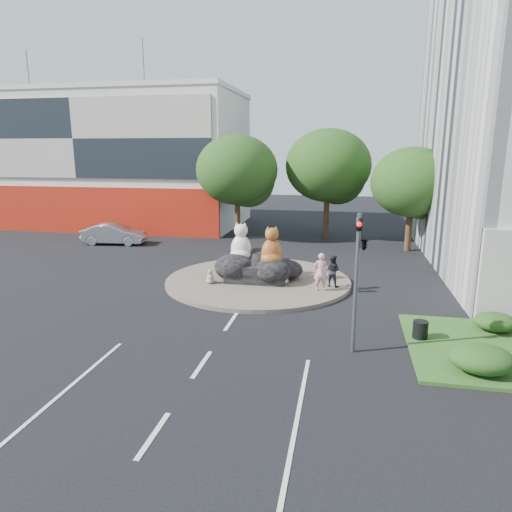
# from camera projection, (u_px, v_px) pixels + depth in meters

# --- Properties ---
(ground) EXTENTS (120.00, 120.00, 0.00)m
(ground) POSITION_uv_depth(u_px,v_px,m) (202.00, 364.00, 15.37)
(ground) COLOR black
(ground) RESTS_ON ground
(roundabout_island) EXTENTS (10.00, 10.00, 0.20)m
(roundabout_island) POSITION_uv_depth(u_px,v_px,m) (258.00, 281.00, 24.91)
(roundabout_island) COLOR brown
(roundabout_island) RESTS_ON ground
(rock_plinth) EXTENTS (3.20, 2.60, 0.90)m
(rock_plinth) POSITION_uv_depth(u_px,v_px,m) (258.00, 271.00, 24.78)
(rock_plinth) COLOR black
(rock_plinth) RESTS_ON roundabout_island
(shophouse_block) EXTENTS (25.20, 12.30, 17.40)m
(shophouse_block) POSITION_uv_depth(u_px,v_px,m) (110.00, 159.00, 44.04)
(shophouse_block) COLOR silver
(shophouse_block) RESTS_ON ground
(tree_left) EXTENTS (6.46, 6.46, 8.27)m
(tree_left) POSITION_uv_depth(u_px,v_px,m) (238.00, 173.00, 36.01)
(tree_left) COLOR #382314
(tree_left) RESTS_ON ground
(tree_mid) EXTENTS (6.84, 6.84, 8.76)m
(tree_mid) POSITION_uv_depth(u_px,v_px,m) (329.00, 169.00, 36.53)
(tree_mid) COLOR #382314
(tree_mid) RESTS_ON ground
(tree_right) EXTENTS (5.70, 5.70, 7.30)m
(tree_right) POSITION_uv_depth(u_px,v_px,m) (413.00, 186.00, 31.79)
(tree_right) COLOR #382314
(tree_right) RESTS_ON ground
(hedge_near_green) EXTENTS (2.00, 1.60, 0.90)m
(hedge_near_green) POSITION_uv_depth(u_px,v_px,m) (482.00, 359.00, 14.50)
(hedge_near_green) COLOR #1B3D13
(hedge_near_green) RESTS_ON grass_verge
(hedge_back_green) EXTENTS (1.60, 1.28, 0.72)m
(hedge_back_green) POSITION_uv_depth(u_px,v_px,m) (495.00, 322.00, 17.87)
(hedge_back_green) COLOR #1B3D13
(hedge_back_green) RESTS_ON grass_verge
(traffic_light) EXTENTS (0.44, 1.24, 5.00)m
(traffic_light) POSITION_uv_depth(u_px,v_px,m) (360.00, 254.00, 15.50)
(traffic_light) COLOR #595B60
(traffic_light) RESTS_ON ground
(cat_white) EXTENTS (1.33, 1.16, 2.17)m
(cat_white) POSITION_uv_depth(u_px,v_px,m) (241.00, 242.00, 24.86)
(cat_white) COLOR silver
(cat_white) RESTS_ON rock_plinth
(cat_tabby) EXTENTS (1.49, 1.37, 2.11)m
(cat_tabby) POSITION_uv_depth(u_px,v_px,m) (272.00, 245.00, 24.00)
(cat_tabby) COLOR #A84D23
(cat_tabby) RESTS_ON rock_plinth
(kitten_calico) EXTENTS (0.63, 0.60, 0.80)m
(kitten_calico) POSITION_uv_depth(u_px,v_px,m) (210.00, 276.00, 23.95)
(kitten_calico) COLOR silver
(kitten_calico) RESTS_ON roundabout_island
(kitten_white) EXTENTS (0.58, 0.54, 0.76)m
(kitten_white) POSITION_uv_depth(u_px,v_px,m) (284.00, 276.00, 23.96)
(kitten_white) COLOR beige
(kitten_white) RESTS_ON roundabout_island
(pedestrian_pink) EXTENTS (0.76, 0.56, 1.92)m
(pedestrian_pink) POSITION_uv_depth(u_px,v_px,m) (321.00, 272.00, 22.61)
(pedestrian_pink) COLOR pink
(pedestrian_pink) RESTS_ON roundabout_island
(pedestrian_dark) EXTENTS (0.95, 0.84, 1.65)m
(pedestrian_dark) POSITION_uv_depth(u_px,v_px,m) (332.00, 271.00, 23.32)
(pedestrian_dark) COLOR black
(pedestrian_dark) RESTS_ON roundabout_island
(parked_car) EXTENTS (4.94, 2.19, 1.57)m
(parked_car) POSITION_uv_depth(u_px,v_px,m) (114.00, 234.00, 34.89)
(parked_car) COLOR #A9ABB1
(parked_car) RESTS_ON ground
(litter_bin) EXTENTS (0.58, 0.58, 0.66)m
(litter_bin) POSITION_uv_depth(u_px,v_px,m) (420.00, 330.00, 17.18)
(litter_bin) COLOR black
(litter_bin) RESTS_ON grass_verge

